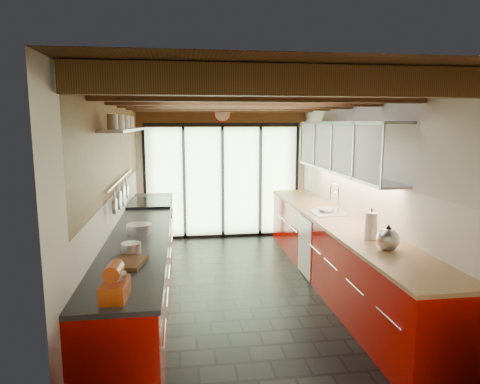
{
  "coord_description": "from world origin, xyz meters",
  "views": [
    {
      "loc": [
        -0.78,
        -5.29,
        2.19
      ],
      "look_at": [
        0.01,
        0.4,
        1.25
      ],
      "focal_mm": 32.0,
      "sensor_mm": 36.0,
      "label": 1
    }
  ],
  "objects_px": {
    "paper_towel": "(371,226)",
    "bowl": "(327,210)",
    "kettle": "(388,238)",
    "soap_bottle": "(371,230)",
    "stand_mixer": "(115,284)"
  },
  "relations": [
    {
      "from": "soap_bottle",
      "to": "bowl",
      "type": "distance_m",
      "value": 1.44
    },
    {
      "from": "paper_towel",
      "to": "bowl",
      "type": "relative_size",
      "value": 1.49
    },
    {
      "from": "stand_mixer",
      "to": "paper_towel",
      "type": "xyz_separation_m",
      "value": [
        2.54,
        1.25,
        0.04
      ]
    },
    {
      "from": "paper_towel",
      "to": "soap_bottle",
      "type": "height_order",
      "value": "paper_towel"
    },
    {
      "from": "kettle",
      "to": "bowl",
      "type": "bearing_deg",
      "value": 90.0
    },
    {
      "from": "soap_bottle",
      "to": "bowl",
      "type": "bearing_deg",
      "value": 90.0
    },
    {
      "from": "kettle",
      "to": "paper_towel",
      "type": "relative_size",
      "value": 0.87
    },
    {
      "from": "stand_mixer",
      "to": "bowl",
      "type": "relative_size",
      "value": 1.33
    },
    {
      "from": "bowl",
      "to": "soap_bottle",
      "type": "bearing_deg",
      "value": -90.0
    },
    {
      "from": "kettle",
      "to": "paper_towel",
      "type": "height_order",
      "value": "paper_towel"
    },
    {
      "from": "paper_towel",
      "to": "bowl",
      "type": "distance_m",
      "value": 1.44
    },
    {
      "from": "kettle",
      "to": "bowl",
      "type": "height_order",
      "value": "kettle"
    },
    {
      "from": "kettle",
      "to": "soap_bottle",
      "type": "height_order",
      "value": "kettle"
    },
    {
      "from": "soap_bottle",
      "to": "bowl",
      "type": "height_order",
      "value": "soap_bottle"
    },
    {
      "from": "kettle",
      "to": "paper_towel",
      "type": "distance_m",
      "value": 0.39
    }
  ]
}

